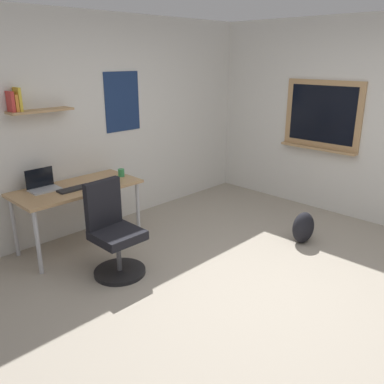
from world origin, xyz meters
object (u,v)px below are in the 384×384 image
Objects in this scene: keyboard at (75,189)px; coffee_mug at (121,173)px; computer_mouse at (97,183)px; laptop at (43,185)px; desk at (77,193)px; backpack at (303,227)px; office_chair at (114,235)px.

coffee_mug is (0.66, 0.05, 0.04)m from keyboard.
laptop is at bearing 155.14° from computer_mouse.
desk is at bearing 50.67° from keyboard.
computer_mouse is at bearing 134.16° from backpack.
keyboard is at bearing -175.66° from coffee_mug.
office_chair reaches higher than backpack.
office_chair is at bearing -95.57° from desk.
desk is at bearing 158.26° from computer_mouse.
office_chair is at bearing -90.64° from keyboard.
computer_mouse is at bearing -21.74° from desk.
keyboard is at bearing -129.33° from desk.
backpack is at bearing -27.40° from office_chair.
keyboard is 2.65m from backpack.
laptop reaches higher than desk.
desk is 0.37m from laptop.
laptop is at bearing 138.18° from backpack.
desk is at bearing 136.21° from backpack.
backpack is (2.19, -1.96, -0.59)m from laptop.
keyboard is 0.99× the size of backpack.
coffee_mug reaches higher than backpack.
laptop is (-0.31, 0.16, 0.13)m from desk.
keyboard is (0.24, -0.24, -0.04)m from laptop.
laptop is at bearing 153.10° from desk.
laptop is 0.84× the size of keyboard.
laptop is 0.83× the size of backpack.
laptop is 0.92m from coffee_mug.
computer_mouse is at bearing -24.86° from laptop.
backpack is (1.96, -1.01, -0.22)m from office_chair.
computer_mouse is 0.28× the size of backpack.
office_chair is (-0.08, -0.79, -0.24)m from desk.
keyboard reaches higher than backpack.
laptop is 0.34m from keyboard.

